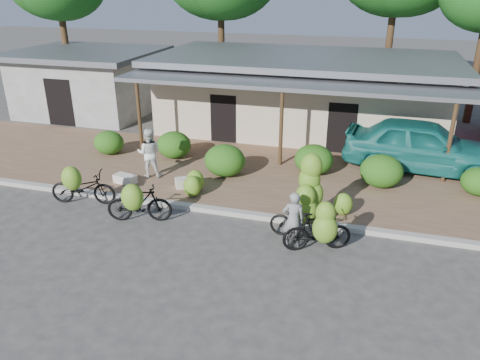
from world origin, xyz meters
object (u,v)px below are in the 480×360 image
object	(u,v)px
bike_right	(319,229)
teal_van	(423,145)
bike_left	(138,202)
sack_near	(189,182)
bike_center	(306,207)
vendor	(293,220)
bystander	(149,153)
bike_far_left	(82,186)
sack_far	(125,179)

from	to	relation	value
bike_right	teal_van	bearing A→B (deg)	-44.72
bike_left	sack_near	distance (m)	2.59
sack_near	bike_center	bearing A→B (deg)	-24.18
bike_center	vendor	size ratio (longest dim) A/B	1.44
bike_right	bystander	xyz separation A→B (m)	(-6.19, 3.17, 0.28)
bike_far_left	teal_van	size ratio (longest dim) A/B	0.39
sack_near	vendor	bearing A→B (deg)	-33.34
bike_center	bike_right	bearing A→B (deg)	-147.16
bike_left	bike_right	bearing A→B (deg)	-107.45
bike_far_left	bike_right	distance (m)	7.35
bike_left	sack_near	world-z (taller)	bike_left
bike_far_left	vendor	size ratio (longest dim) A/B	1.35
bike_right	sack_far	xyz separation A→B (m)	(-6.75, 2.39, -0.43)
bike_far_left	bike_center	xyz separation A→B (m)	(6.85, 0.06, 0.24)
vendor	teal_van	bearing A→B (deg)	-133.11
bike_far_left	sack_near	bearing A→B (deg)	-66.28
sack_far	teal_van	distance (m)	10.36
sack_near	bike_far_left	bearing A→B (deg)	-144.72
bystander	bike_center	bearing A→B (deg)	143.87
vendor	bike_right	bearing A→B (deg)	154.72
sack_near	bike_left	bearing A→B (deg)	-101.05
bike_left	teal_van	bearing A→B (deg)	-66.97
sack_far	teal_van	xyz separation A→B (m)	(9.52, 4.01, 0.77)
bike_center	sack_near	distance (m)	4.57
bystander	sack_far	bearing A→B (deg)	40.25
sack_far	bike_right	bearing A→B (deg)	-19.50
bike_left	bike_center	world-z (taller)	bike_center
bike_right	sack_far	distance (m)	7.17
sack_far	bystander	xyz separation A→B (m)	(0.56, 0.78, 0.71)
bike_left	teal_van	world-z (taller)	teal_van
bike_left	bystander	distance (m)	3.19
sack_near	teal_van	distance (m)	8.27
bike_left	bike_right	world-z (taller)	bike_right
bike_far_left	vendor	bearing A→B (deg)	-107.25
bike_center	bike_left	bearing A→B (deg)	102.54
bike_far_left	bike_right	size ratio (longest dim) A/B	1.15
teal_van	sack_near	bearing A→B (deg)	121.57
vendor	bystander	size ratio (longest dim) A/B	0.92
sack_near	sack_far	bearing A→B (deg)	-171.55
sack_far	vendor	xyz separation A→B (m)	(6.07, -2.26, 0.52)
bike_center	sack_far	size ratio (longest dim) A/B	3.00
bike_left	bike_center	size ratio (longest dim) A/B	0.86
bike_right	vendor	size ratio (longest dim) A/B	1.18
vendor	teal_van	size ratio (longest dim) A/B	0.29
vendor	bystander	world-z (taller)	bystander
bike_left	bike_center	distance (m)	4.68
bike_left	vendor	world-z (taller)	vendor
bike_far_left	sack_far	bearing A→B (deg)	-30.83
bike_right	teal_van	world-z (taller)	teal_van
bike_right	bystander	size ratio (longest dim) A/B	1.08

